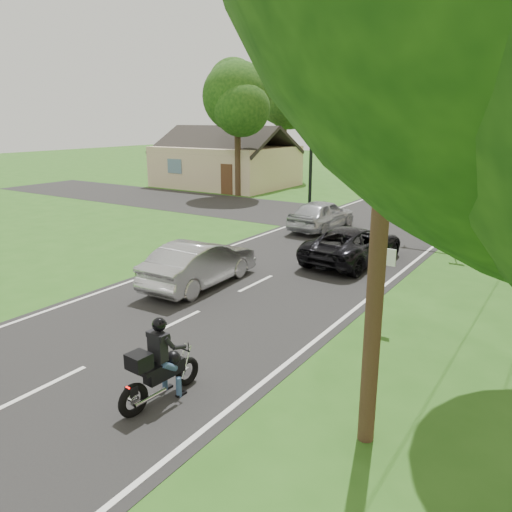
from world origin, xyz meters
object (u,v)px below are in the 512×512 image
at_px(dark_suv, 353,244).
at_px(utility_pole_near, 385,139).
at_px(silver_sedan, 200,263).
at_px(sign_white, 385,268).
at_px(sign_green, 459,219).
at_px(traffic_signal, 443,147).
at_px(silver_suv, 322,215).
at_px(motorcycle_rider, 158,369).

bearing_deg(dark_suv, utility_pole_near, 118.57).
xyz_separation_m(silver_sedan, sign_white, (6.17, 0.12, 0.84)).
bearing_deg(silver_sedan, sign_green, -130.18).
relative_size(traffic_signal, sign_green, 3.00).
bearing_deg(traffic_signal, dark_suv, -106.06).
height_order(sign_white, sign_green, same).
xyz_separation_m(silver_sedan, silver_suv, (-0.42, 9.99, 0.01)).
bearing_deg(dark_suv, traffic_signal, -101.25).
bearing_deg(silver_sedan, traffic_signal, -115.42).
height_order(silver_suv, traffic_signal, traffic_signal).
bearing_deg(silver_suv, sign_white, 126.01).
bearing_deg(silver_sedan, motorcycle_rider, 120.74).
bearing_deg(utility_pole_near, sign_white, 106.76).
relative_size(utility_pole_near, sign_white, 4.71).
distance_m(silver_suv, utility_pole_near, 17.46).
relative_size(motorcycle_rider, utility_pole_near, 0.20).
relative_size(silver_suv, sign_white, 2.10).
distance_m(utility_pole_near, sign_green, 13.50).
bearing_deg(motorcycle_rider, sign_white, 73.58).
distance_m(motorcycle_rider, traffic_signal, 17.44).
distance_m(dark_suv, sign_white, 6.14).
xyz_separation_m(utility_pole_near, sign_white, (-1.50, 4.98, -3.49)).
height_order(motorcycle_rider, utility_pole_near, utility_pole_near).
xyz_separation_m(silver_suv, sign_white, (6.59, -9.88, 0.83)).
relative_size(sign_white, sign_green, 1.00).
relative_size(dark_suv, utility_pole_near, 0.50).
height_order(motorcycle_rider, sign_white, sign_white).
relative_size(motorcycle_rider, traffic_signal, 0.32).
xyz_separation_m(silver_sedan, traffic_signal, (4.80, 11.13, 3.38)).
distance_m(traffic_signal, sign_green, 4.24).
height_order(traffic_signal, sign_green, traffic_signal).
bearing_deg(motorcycle_rider, silver_suv, 109.69).
distance_m(motorcycle_rider, silver_suv, 16.48).
bearing_deg(motorcycle_rider, dark_suv, 98.15).
bearing_deg(utility_pole_near, traffic_signal, 100.14).
height_order(motorcycle_rider, silver_suv, motorcycle_rider).
relative_size(utility_pole_near, sign_green, 4.71).
bearing_deg(traffic_signal, silver_suv, -167.70).
xyz_separation_m(motorcycle_rider, silver_sedan, (-3.82, 5.93, 0.07)).
height_order(silver_sedan, sign_white, sign_white).
bearing_deg(sign_green, motorcycle_rider, -100.26).
xyz_separation_m(motorcycle_rider, sign_white, (2.34, 6.05, 0.91)).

